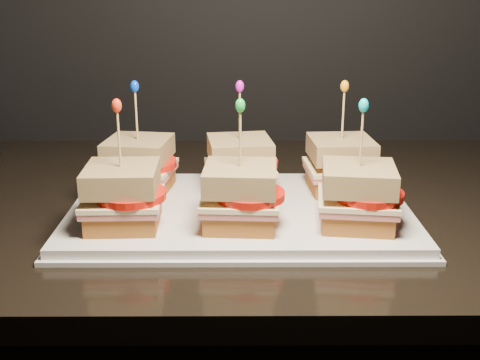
{
  "coord_description": "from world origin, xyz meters",
  "views": [
    {
      "loc": [
        0.61,
        0.83,
        1.18
      ],
      "look_at": [
        0.62,
        1.59,
        0.93
      ],
      "focal_mm": 45.0,
      "sensor_mm": 36.0,
      "label": 1
    }
  ],
  "objects": [
    {
      "name": "sandwich_3_frill",
      "position": [
        0.47,
        1.52,
        1.04
      ],
      "size": [
        0.01,
        0.01,
        0.02
      ],
      "primitive_type": "ellipsoid",
      "color": "red",
      "rests_on": "sandwich_3_pick"
    },
    {
      "name": "sandwich_3_tomato",
      "position": [
        0.48,
        1.52,
        0.93
      ],
      "size": [
        0.09,
        0.09,
        0.01
      ],
      "primitive_type": "cylinder",
      "color": "red",
      "rests_on": "sandwich_3_cheese"
    },
    {
      "name": "sandwich_2_ham",
      "position": [
        0.76,
        1.65,
        0.92
      ],
      "size": [
        0.1,
        0.1,
        0.01
      ],
      "primitive_type": "cube",
      "rotation": [
        0.0,
        0.0,
        0.06
      ],
      "color": "#BE6A62",
      "rests_on": "sandwich_2_bread_bot"
    },
    {
      "name": "sandwich_4_frill",
      "position": [
        0.62,
        1.52,
        1.04
      ],
      "size": [
        0.01,
        0.01,
        0.02
      ],
      "primitive_type": "ellipsoid",
      "color": "green",
      "rests_on": "sandwich_4_pick"
    },
    {
      "name": "sandwich_0_bread_top",
      "position": [
        0.47,
        1.65,
        0.95
      ],
      "size": [
        0.1,
        0.1,
        0.03
      ],
      "primitive_type": "cube",
      "rotation": [
        0.0,
        0.0,
        -0.14
      ],
      "color": "brown",
      "rests_on": "sandwich_0_tomato"
    },
    {
      "name": "sandwich_4_bread_top",
      "position": [
        0.62,
        1.52,
        0.95
      ],
      "size": [
        0.09,
        0.09,
        0.03
      ],
      "primitive_type": "cube",
      "rotation": [
        0.0,
        0.0,
        -0.06
      ],
      "color": "brown",
      "rests_on": "sandwich_4_tomato"
    },
    {
      "name": "sandwich_0_cheese",
      "position": [
        0.47,
        1.65,
        0.93
      ],
      "size": [
        0.11,
        0.1,
        0.01
      ],
      "primitive_type": "cube",
      "rotation": [
        0.0,
        0.0,
        -0.14
      ],
      "color": "#FCE9AF",
      "rests_on": "sandwich_0_ham"
    },
    {
      "name": "sandwich_1_bread_bot",
      "position": [
        0.62,
        1.65,
        0.9
      ],
      "size": [
        0.1,
        0.1,
        0.02
      ],
      "primitive_type": "cube",
      "rotation": [
        0.0,
        0.0,
        0.13
      ],
      "color": "brown",
      "rests_on": "platter"
    },
    {
      "name": "sandwich_5_pick",
      "position": [
        0.76,
        1.52,
        1.0
      ],
      "size": [
        0.0,
        0.0,
        0.09
      ],
      "primitive_type": "cylinder",
      "color": "tan",
      "rests_on": "sandwich_5_bread_top"
    },
    {
      "name": "sandwich_4_cheese",
      "position": [
        0.62,
        1.52,
        0.93
      ],
      "size": [
        0.1,
        0.1,
        0.01
      ],
      "primitive_type": "cube",
      "rotation": [
        0.0,
        0.0,
        -0.06
      ],
      "color": "#FCE9AF",
      "rests_on": "sandwich_4_ham"
    },
    {
      "name": "sandwich_3_bread_bot",
      "position": [
        0.47,
        1.52,
        0.9
      ],
      "size": [
        0.09,
        0.09,
        0.02
      ],
      "primitive_type": "cube",
      "rotation": [
        0.0,
        0.0,
        0.03
      ],
      "color": "brown",
      "rests_on": "platter"
    },
    {
      "name": "sandwich_1_bread_top",
      "position": [
        0.62,
        1.65,
        0.95
      ],
      "size": [
        0.1,
        0.1,
        0.03
      ],
      "primitive_type": "cube",
      "rotation": [
        0.0,
        0.0,
        0.13
      ],
      "color": "brown",
      "rests_on": "sandwich_1_tomato"
    },
    {
      "name": "sandwich_3_bread_top",
      "position": [
        0.47,
        1.52,
        0.95
      ],
      "size": [
        0.09,
        0.09,
        0.03
      ],
      "primitive_type": "cube",
      "rotation": [
        0.0,
        0.0,
        0.03
      ],
      "color": "brown",
      "rests_on": "sandwich_3_tomato"
    },
    {
      "name": "sandwich_2_cheese",
      "position": [
        0.76,
        1.65,
        0.93
      ],
      "size": [
        0.1,
        0.1,
        0.01
      ],
      "primitive_type": "cube",
      "rotation": [
        0.0,
        0.0,
        0.06
      ],
      "color": "#FCE9AF",
      "rests_on": "sandwich_2_ham"
    },
    {
      "name": "sandwich_2_bread_bot",
      "position": [
        0.76,
        1.65,
        0.9
      ],
      "size": [
        0.09,
        0.09,
        0.02
      ],
      "primitive_type": "cube",
      "rotation": [
        0.0,
        0.0,
        0.06
      ],
      "color": "brown",
      "rests_on": "platter"
    },
    {
      "name": "sandwich_1_cheese",
      "position": [
        0.62,
        1.65,
        0.93
      ],
      "size": [
        0.11,
        0.1,
        0.01
      ],
      "primitive_type": "cube",
      "rotation": [
        0.0,
        0.0,
        0.13
      ],
      "color": "#FCE9AF",
      "rests_on": "sandwich_1_ham"
    },
    {
      "name": "sandwich_5_ham",
      "position": [
        0.76,
        1.52,
        0.92
      ],
      "size": [
        0.1,
        0.1,
        0.01
      ],
      "primitive_type": "cube",
      "rotation": [
        0.0,
        0.0,
        -0.13
      ],
      "color": "#BE6A62",
      "rests_on": "sandwich_5_bread_bot"
    },
    {
      "name": "sandwich_0_frill",
      "position": [
        0.47,
        1.65,
        1.04
      ],
      "size": [
        0.01,
        0.01,
        0.02
      ],
      "primitive_type": "ellipsoid",
      "color": "#063AD0",
      "rests_on": "sandwich_0_pick"
    },
    {
      "name": "sandwich_3_ham",
      "position": [
        0.47,
        1.52,
        0.92
      ],
      "size": [
        0.1,
        0.09,
        0.01
      ],
      "primitive_type": "cube",
      "rotation": [
        0.0,
        0.0,
        0.03
      ],
      "color": "#BE6A62",
      "rests_on": "sandwich_3_bread_bot"
    },
    {
      "name": "sandwich_5_bread_top",
      "position": [
        0.76,
        1.52,
        0.95
      ],
      "size": [
        0.1,
        0.1,
        0.03
      ],
      "primitive_type": "cube",
      "rotation": [
        0.0,
        0.0,
        -0.13
      ],
      "color": "brown",
      "rests_on": "sandwich_5_tomato"
    },
    {
      "name": "sandwich_4_ham",
      "position": [
        0.62,
        1.52,
        0.92
      ],
      "size": [
        0.1,
        0.1,
        0.01
      ],
      "primitive_type": "cube",
      "rotation": [
        0.0,
        0.0,
        -0.06
      ],
      "color": "#BE6A62",
      "rests_on": "sandwich_4_bread_bot"
    },
    {
      "name": "sandwich_2_pick",
      "position": [
        0.76,
        1.65,
        1.0
      ],
      "size": [
        0.0,
        0.0,
        0.09
      ],
      "primitive_type": "cylinder",
      "color": "tan",
      "rests_on": "sandwich_2_bread_top"
    },
    {
      "name": "sandwich_2_tomato",
      "position": [
        0.77,
        1.65,
        0.93
      ],
      "size": [
        0.09,
        0.09,
        0.01
      ],
      "primitive_type": "cylinder",
      "color": "red",
      "rests_on": "sandwich_2_cheese"
    },
    {
      "name": "sandwich_3_cheese",
      "position": [
        0.47,
        1.52,
        0.93
      ],
      "size": [
        0.1,
        0.1,
        0.01
      ],
      "primitive_type": "cube",
      "rotation": [
        0.0,
        0.0,
        0.03
      ],
      "color": "#FCE9AF",
      "rests_on": "sandwich_3_ham"
    },
    {
      "name": "sandwich_5_cheese",
      "position": [
        0.76,
        1.52,
        0.93
      ],
      "size": [
        0.11,
        0.1,
        0.01
      ],
      "primitive_type": "cube",
      "rotation": [
        0.0,
        0.0,
        -0.13
      ],
      "color": "#FCE9AF",
      "rests_on": "sandwich_5_ham"
    },
    {
      "name": "sandwich_1_pick",
      "position": [
        0.62,
        1.65,
        1.0
      ],
      "size": [
        0.0,
        0.0,
        0.09
      ],
      "primitive_type": "cylinder",
      "color": "tan",
      "rests_on": "sandwich_1_bread_top"
    },
    {
      "name": "sandwich_1_ham",
      "position": [
        0.62,
        1.65,
        0.92
      ],
      "size": [
        0.1,
        0.1,
        0.01
      ],
      "primitive_type": "cube",
      "rotation": [
        0.0,
        0.0,
        0.13
      ],
      "color": "#BE6A62",
      "rests_on": "sandwich_1_bread_bot"
    },
    {
      "name": "platter",
      "position": [
        0.62,
        1.59,
        0.88
      ],
      "size": [
        0.45,
        0.28,
        0.02
      ],
      "primitive_type": "cube",
      "color": "white",
      "rests_on": "granite_slab"
    },
    {
      "name": "sandwich_0_ham",
      "position": [
        0.47,
        1.65,
        0.92
      ],
      "size": [
        0.11,
        0.1,
        0.01
      ],
      "primitive_type": "cube",
      "rotation": [
        0.0,
        0.0,
        -0.14
      ],
      "color": "#BE6A62",
      "rests_on": "sandwich_0_bread_bot"
    },
    {
      "name": "sandwich_0_pick",
      "position": [
        0.47,
        1.65,
        1.0
      ],
      "size": [
        0.0,
        0.0,
        0.09
      ],
      "primitive_type": "cylinder",
      "color": "tan",
      "rests_on": "sandwich_0_bread_top"
    },
    {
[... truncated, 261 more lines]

